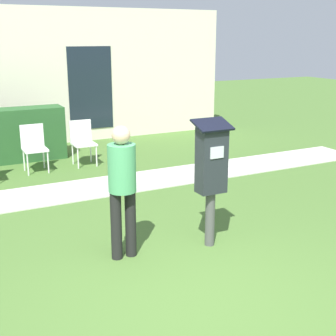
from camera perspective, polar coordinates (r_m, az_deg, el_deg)
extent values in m
plane|color=#476B2D|center=(4.79, 4.21, -16.14)|extent=(40.00, 40.00, 0.00)
cube|color=beige|center=(8.12, -10.32, -2.58)|extent=(12.00, 1.10, 0.02)
cube|color=beige|center=(11.53, -16.44, 10.51)|extent=(10.00, 0.24, 3.20)
cube|color=#19232D|center=(11.77, -9.42, 9.56)|extent=(1.10, 0.02, 2.00)
cylinder|color=#4C4C4C|center=(5.85, 5.14, -6.17)|extent=(0.12, 0.12, 0.70)
cube|color=#23282D|center=(5.61, 5.32, 0.95)|extent=(0.34, 0.22, 0.80)
cube|color=silver|center=(5.49, 6.00, 1.88)|extent=(0.18, 0.01, 0.14)
cube|color=black|center=(5.52, 5.44, 5.29)|extent=(0.44, 0.31, 0.12)
cylinder|color=black|center=(5.49, -6.33, -7.02)|extent=(0.13, 0.13, 0.82)
cylinder|color=black|center=(5.55, -4.58, -6.72)|extent=(0.13, 0.13, 0.82)
cylinder|color=#4C9E66|center=(5.30, -5.64, -0.02)|extent=(0.32, 0.32, 0.55)
sphere|color=#D8AD8C|center=(5.21, -5.75, 4.01)|extent=(0.21, 0.21, 0.21)
cylinder|color=white|center=(9.13, -16.71, 0.38)|extent=(0.03, 0.03, 0.42)
cylinder|color=white|center=(9.20, -14.40, 0.67)|extent=(0.03, 0.03, 0.42)
cylinder|color=white|center=(9.50, -17.14, 0.92)|extent=(0.03, 0.03, 0.42)
cylinder|color=white|center=(9.56, -14.91, 1.20)|extent=(0.03, 0.03, 0.42)
cube|color=white|center=(9.29, -15.90, 2.16)|extent=(0.44, 0.44, 0.04)
cube|color=white|center=(9.44, -16.25, 3.82)|extent=(0.44, 0.04, 0.44)
cylinder|color=white|center=(9.38, -10.90, 1.17)|extent=(0.03, 0.03, 0.42)
cylinder|color=white|center=(9.49, -8.71, 1.44)|extent=(0.03, 0.03, 0.42)
cylinder|color=white|center=(9.74, -11.54, 1.67)|extent=(0.03, 0.03, 0.42)
cylinder|color=white|center=(9.84, -9.41, 1.92)|extent=(0.03, 0.03, 0.42)
cube|color=white|center=(9.56, -10.20, 2.89)|extent=(0.44, 0.44, 0.04)
cube|color=white|center=(9.70, -10.62, 4.49)|extent=(0.44, 0.04, 0.44)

